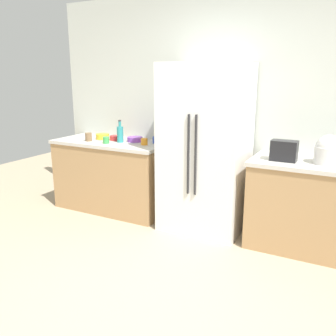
{
  "coord_description": "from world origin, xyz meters",
  "views": [
    {
      "loc": [
        1.24,
        -2.02,
        1.7
      ],
      "look_at": [
        -0.08,
        0.48,
        0.97
      ],
      "focal_mm": 38.45,
      "sensor_mm": 36.0,
      "label": 1
    }
  ],
  "objects_px": {
    "bowl_c": "(103,136)",
    "cup_b": "(106,140)",
    "rice_cooker": "(328,151)",
    "cup_d": "(89,137)",
    "bowl_a": "(117,138)",
    "cup_a": "(144,142)",
    "toaster": "(284,151)",
    "refrigerator": "(205,149)",
    "bowl_b": "(135,139)",
    "bottle_a": "(120,134)",
    "cup_c": "(156,140)"
  },
  "relations": [
    {
      "from": "refrigerator",
      "to": "bowl_b",
      "type": "height_order",
      "value": "refrigerator"
    },
    {
      "from": "rice_cooker",
      "to": "cup_a",
      "type": "height_order",
      "value": "rice_cooker"
    },
    {
      "from": "bottle_a",
      "to": "bowl_a",
      "type": "bearing_deg",
      "value": 140.72
    },
    {
      "from": "cup_d",
      "to": "bowl_c",
      "type": "height_order",
      "value": "cup_d"
    },
    {
      "from": "cup_c",
      "to": "toaster",
      "type": "bearing_deg",
      "value": -8.85
    },
    {
      "from": "cup_c",
      "to": "cup_d",
      "type": "height_order",
      "value": "cup_d"
    },
    {
      "from": "rice_cooker",
      "to": "bottle_a",
      "type": "xyz_separation_m",
      "value": [
        -2.35,
        0.01,
        -0.02
      ]
    },
    {
      "from": "cup_b",
      "to": "bowl_b",
      "type": "xyz_separation_m",
      "value": [
        0.24,
        0.27,
        -0.01
      ]
    },
    {
      "from": "refrigerator",
      "to": "cup_d",
      "type": "xyz_separation_m",
      "value": [
        -1.52,
        -0.12,
        0.03
      ]
    },
    {
      "from": "toaster",
      "to": "bowl_b",
      "type": "relative_size",
      "value": 1.26
    },
    {
      "from": "toaster",
      "to": "cup_c",
      "type": "distance_m",
      "value": 1.57
    },
    {
      "from": "bottle_a",
      "to": "cup_c",
      "type": "xyz_separation_m",
      "value": [
        0.42,
        0.17,
        -0.07
      ]
    },
    {
      "from": "bottle_a",
      "to": "cup_a",
      "type": "relative_size",
      "value": 3.39
    },
    {
      "from": "rice_cooker",
      "to": "cup_c",
      "type": "bearing_deg",
      "value": 174.68
    },
    {
      "from": "toaster",
      "to": "cup_d",
      "type": "xyz_separation_m",
      "value": [
        -2.37,
        -0.04,
        -0.05
      ]
    },
    {
      "from": "refrigerator",
      "to": "rice_cooker",
      "type": "height_order",
      "value": "refrigerator"
    },
    {
      "from": "toaster",
      "to": "cup_b",
      "type": "distance_m",
      "value": 2.08
    },
    {
      "from": "bowl_a",
      "to": "cup_d",
      "type": "bearing_deg",
      "value": -140.11
    },
    {
      "from": "bowl_c",
      "to": "cup_a",
      "type": "bearing_deg",
      "value": -6.62
    },
    {
      "from": "cup_d",
      "to": "bowl_a",
      "type": "xyz_separation_m",
      "value": [
        0.27,
        0.22,
        -0.02
      ]
    },
    {
      "from": "cup_a",
      "to": "toaster",
      "type": "bearing_deg",
      "value": -2.61
    },
    {
      "from": "rice_cooker",
      "to": "cup_d",
      "type": "bearing_deg",
      "value": -177.93
    },
    {
      "from": "cup_b",
      "to": "rice_cooker",
      "type": "bearing_deg",
      "value": 3.0
    },
    {
      "from": "refrigerator",
      "to": "bowl_b",
      "type": "bearing_deg",
      "value": 172.67
    },
    {
      "from": "cup_a",
      "to": "bowl_c",
      "type": "distance_m",
      "value": 0.69
    },
    {
      "from": "cup_b",
      "to": "bowl_c",
      "type": "relative_size",
      "value": 0.47
    },
    {
      "from": "rice_cooker",
      "to": "cup_a",
      "type": "bearing_deg",
      "value": 179.64
    },
    {
      "from": "bowl_c",
      "to": "rice_cooker",
      "type": "bearing_deg",
      "value": -1.95
    },
    {
      "from": "refrigerator",
      "to": "cup_d",
      "type": "bearing_deg",
      "value": -175.6
    },
    {
      "from": "toaster",
      "to": "bowl_b",
      "type": "height_order",
      "value": "toaster"
    },
    {
      "from": "refrigerator",
      "to": "cup_d",
      "type": "height_order",
      "value": "refrigerator"
    },
    {
      "from": "rice_cooker",
      "to": "bowl_b",
      "type": "xyz_separation_m",
      "value": [
        -2.22,
        0.15,
        -0.1
      ]
    },
    {
      "from": "bowl_a",
      "to": "refrigerator",
      "type": "bearing_deg",
      "value": -4.86
    },
    {
      "from": "refrigerator",
      "to": "toaster",
      "type": "distance_m",
      "value": 0.85
    },
    {
      "from": "cup_d",
      "to": "cup_a",
      "type": "bearing_deg",
      "value": 8.52
    },
    {
      "from": "toaster",
      "to": "bowl_c",
      "type": "distance_m",
      "value": 2.31
    },
    {
      "from": "cup_b",
      "to": "cup_d",
      "type": "bearing_deg",
      "value": 174.3
    },
    {
      "from": "bottle_a",
      "to": "refrigerator",
      "type": "bearing_deg",
      "value": 0.22
    },
    {
      "from": "cup_c",
      "to": "cup_d",
      "type": "distance_m",
      "value": 0.87
    },
    {
      "from": "cup_b",
      "to": "bowl_a",
      "type": "distance_m",
      "value": 0.26
    },
    {
      "from": "bowl_c",
      "to": "cup_b",
      "type": "bearing_deg",
      "value": -44.38
    },
    {
      "from": "refrigerator",
      "to": "cup_c",
      "type": "distance_m",
      "value": 0.72
    },
    {
      "from": "toaster",
      "to": "cup_a",
      "type": "height_order",
      "value": "toaster"
    },
    {
      "from": "refrigerator",
      "to": "toaster",
      "type": "height_order",
      "value": "refrigerator"
    },
    {
      "from": "rice_cooker",
      "to": "cup_d",
      "type": "distance_m",
      "value": 2.76
    },
    {
      "from": "cup_d",
      "to": "bowl_a",
      "type": "distance_m",
      "value": 0.35
    },
    {
      "from": "cup_b",
      "to": "bowl_c",
      "type": "bearing_deg",
      "value": 135.62
    },
    {
      "from": "toaster",
      "to": "bowl_a",
      "type": "xyz_separation_m",
      "value": [
        -2.1,
        0.19,
        -0.07
      ]
    },
    {
      "from": "cup_a",
      "to": "cup_d",
      "type": "bearing_deg",
      "value": -171.48
    },
    {
      "from": "cup_b",
      "to": "bowl_b",
      "type": "distance_m",
      "value": 0.36
    }
  ]
}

